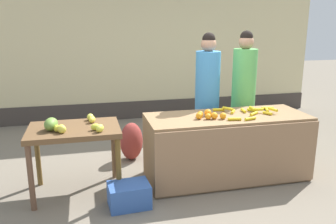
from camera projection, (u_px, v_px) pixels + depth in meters
name	position (u px, v px, depth m)	size (l,w,h in m)	color
ground_plane	(195.00, 179.00, 4.45)	(24.00, 24.00, 0.00)	#756B5B
market_wall_back	(148.00, 39.00, 7.03)	(7.13, 0.23, 3.28)	beige
fruit_stall_counter	(227.00, 147.00, 4.43)	(2.02, 0.79, 0.82)	olive
side_table_wooden	(74.00, 137.00, 3.95)	(1.01, 0.71, 0.80)	brown
banana_bunch_pile	(250.00, 111.00, 4.42)	(0.82, 0.57, 0.07)	gold
orange_pile	(209.00, 115.00, 4.20)	(0.36, 0.25, 0.09)	orange
mango_papaya_pile	(66.00, 124.00, 3.84)	(0.67, 0.62, 0.14)	#DDDF4B
vendor_woman_blue_shirt	(207.00, 98.00, 4.90)	(0.34, 0.34, 1.81)	#33333D
vendor_woman_green_shirt	(243.00, 95.00, 5.03)	(0.34, 0.34, 1.84)	#33333D
produce_crate	(129.00, 195.00, 3.77)	(0.44, 0.32, 0.26)	#3359A5
produce_sack	(132.00, 141.00, 5.04)	(0.36, 0.30, 0.55)	maroon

